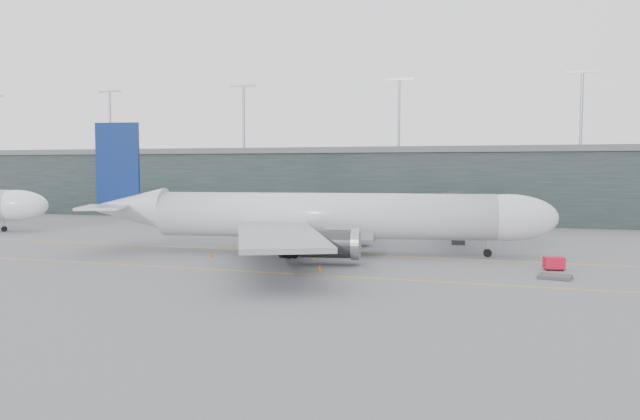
% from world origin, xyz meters
% --- Properties ---
extents(ground, '(320.00, 320.00, 0.00)m').
position_xyz_m(ground, '(0.00, 0.00, 0.00)').
color(ground, '#56565A').
rests_on(ground, ground).
extents(taxiline_a, '(160.00, 0.25, 0.02)m').
position_xyz_m(taxiline_a, '(0.00, -4.00, 0.01)').
color(taxiline_a, gold).
rests_on(taxiline_a, ground).
extents(taxiline_b, '(160.00, 0.25, 0.02)m').
position_xyz_m(taxiline_b, '(0.00, -20.00, 0.01)').
color(taxiline_b, gold).
rests_on(taxiline_b, ground).
extents(taxiline_lead_main, '(0.25, 60.00, 0.02)m').
position_xyz_m(taxiline_lead_main, '(5.00, 20.00, 0.01)').
color(taxiline_lead_main, gold).
rests_on(taxiline_lead_main, ground).
extents(terminal, '(240.00, 36.00, 29.00)m').
position_xyz_m(terminal, '(-0.00, 58.00, 7.62)').
color(terminal, black).
rests_on(terminal, ground).
extents(main_aircraft, '(60.98, 56.73, 17.12)m').
position_xyz_m(main_aircraft, '(4.33, -4.50, 4.81)').
color(main_aircraft, silver).
rests_on(main_aircraft, ground).
extents(jet_bridge, '(8.19, 42.52, 6.19)m').
position_xyz_m(jet_bridge, '(19.62, 23.84, 4.64)').
color(jet_bridge, '#2E2E34').
rests_on(jet_bridge, ground).
extents(gse_cart, '(2.35, 1.77, 1.43)m').
position_xyz_m(gse_cart, '(32.39, -9.33, 0.80)').
color(gse_cart, '#B60D25').
rests_on(gse_cart, ground).
extents(baggage_dolly, '(3.57, 3.07, 0.31)m').
position_xyz_m(baggage_dolly, '(32.22, -14.55, 0.19)').
color(baggage_dolly, '#39393E').
rests_on(baggage_dolly, ground).
extents(uld_a, '(2.29, 1.98, 1.82)m').
position_xyz_m(uld_a, '(-5.72, 9.60, 0.96)').
color(uld_a, '#313135').
rests_on(uld_a, ground).
extents(uld_b, '(2.16, 1.73, 1.96)m').
position_xyz_m(uld_b, '(-2.29, 11.92, 1.03)').
color(uld_b, '#313135').
rests_on(uld_b, ground).
extents(uld_c, '(2.26, 1.81, 2.04)m').
position_xyz_m(uld_c, '(0.82, 9.56, 1.07)').
color(uld_c, '#313135').
rests_on(uld_c, ground).
extents(cone_nose, '(0.44, 0.44, 0.70)m').
position_xyz_m(cone_nose, '(32.48, -7.06, 0.35)').
color(cone_nose, '#DF550C').
rests_on(cone_nose, ground).
extents(cone_wing_stbd, '(0.43, 0.43, 0.69)m').
position_xyz_m(cone_wing_stbd, '(8.25, -17.50, 0.35)').
color(cone_wing_stbd, orange).
rests_on(cone_wing_stbd, ground).
extents(cone_wing_port, '(0.48, 0.48, 0.76)m').
position_xyz_m(cone_wing_port, '(8.31, 12.68, 0.38)').
color(cone_wing_port, orange).
rests_on(cone_wing_port, ground).
extents(cone_tail, '(0.41, 0.41, 0.65)m').
position_xyz_m(cone_tail, '(-8.00, -11.28, 0.32)').
color(cone_tail, '#CE4F0B').
rests_on(cone_tail, ground).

